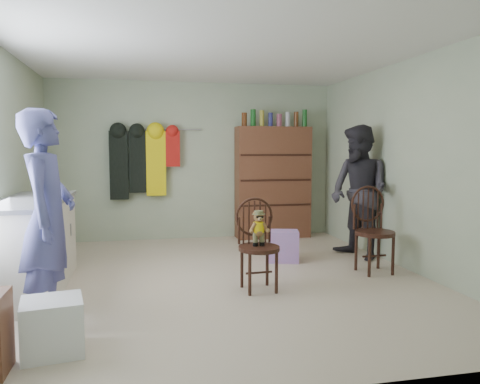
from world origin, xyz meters
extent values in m
plane|color=beige|center=(0.00, 0.00, 0.00)|extent=(5.00, 5.00, 0.00)
plane|color=#B2BE9F|center=(0.00, 2.50, 1.25)|extent=(4.50, 0.00, 4.50)
plane|color=#B2BE9F|center=(2.25, 0.00, 1.25)|extent=(0.00, 5.00, 5.00)
plane|color=white|center=(0.00, 0.00, 2.50)|extent=(5.00, 5.00, 0.00)
cube|color=silver|center=(-1.95, 0.00, 0.45)|extent=(0.60, 1.80, 0.90)
cube|color=slate|center=(-1.95, 0.00, 0.92)|extent=(0.64, 1.86, 0.04)
cylinder|color=#99999E|center=(-1.64, -0.45, 0.54)|extent=(0.02, 0.02, 0.14)
cylinder|color=#99999E|center=(-1.64, 0.45, 0.54)|extent=(0.02, 0.02, 0.14)
cube|color=white|center=(-1.50, -1.62, 0.19)|extent=(0.47, 0.45, 0.39)
cylinder|color=#371C13|center=(0.30, -0.50, 0.44)|extent=(0.44, 0.44, 0.04)
cylinder|color=#371C13|center=(0.17, -0.64, 0.21)|extent=(0.03, 0.03, 0.42)
cylinder|color=#371C13|center=(0.44, -0.63, 0.21)|extent=(0.03, 0.03, 0.42)
cylinder|color=#371C13|center=(0.15, -0.36, 0.21)|extent=(0.03, 0.03, 0.42)
cylinder|color=#371C13|center=(0.43, -0.34, 0.21)|extent=(0.03, 0.03, 0.42)
torus|color=#371C13|center=(0.29, -0.33, 0.74)|extent=(0.41, 0.05, 0.41)
cylinder|color=#371C13|center=(0.12, -0.35, 0.60)|extent=(0.03, 0.03, 0.28)
cylinder|color=#371C13|center=(0.45, -0.33, 0.60)|extent=(0.03, 0.03, 0.28)
cylinder|color=yellow|center=(0.30, -0.48, 0.65)|extent=(0.11, 0.11, 0.11)
cylinder|color=#475128|center=(0.30, -0.48, 0.54)|extent=(0.07, 0.07, 0.17)
sphere|color=#9E7042|center=(0.30, -0.48, 0.75)|extent=(0.10, 0.10, 0.10)
cylinder|color=#475128|center=(0.30, -0.48, 0.80)|extent=(0.09, 0.09, 0.03)
cube|color=black|center=(0.30, -0.53, 0.76)|extent=(0.07, 0.01, 0.02)
cylinder|color=#371C13|center=(1.79, -0.11, 0.47)|extent=(0.47, 0.47, 0.04)
cylinder|color=#371C13|center=(1.64, -0.27, 0.22)|extent=(0.04, 0.04, 0.45)
cylinder|color=#371C13|center=(1.94, -0.26, 0.22)|extent=(0.04, 0.04, 0.45)
cylinder|color=#371C13|center=(1.63, 0.04, 0.22)|extent=(0.04, 0.04, 0.45)
cylinder|color=#371C13|center=(1.93, 0.05, 0.22)|extent=(0.04, 0.04, 0.45)
torus|color=#371C13|center=(1.78, 0.07, 0.79)|extent=(0.44, 0.05, 0.44)
cylinder|color=#371C13|center=(1.60, 0.05, 0.64)|extent=(0.03, 0.03, 0.30)
cylinder|color=#371C13|center=(1.96, 0.06, 0.64)|extent=(0.03, 0.03, 0.30)
cube|color=pink|center=(0.92, 0.65, 0.20)|extent=(0.44, 0.38, 0.40)
imported|color=#515395|center=(-1.61, -1.02, 0.88)|extent=(0.48, 0.68, 1.76)
imported|color=#2D2B33|center=(1.94, 0.61, 0.88)|extent=(0.88, 1.01, 1.76)
cube|color=brown|center=(1.25, 2.30, 0.90)|extent=(1.20, 0.38, 1.80)
cube|color=#371C13|center=(1.25, 2.11, 0.55)|extent=(1.16, 0.02, 0.03)
cube|color=#371C13|center=(1.25, 2.11, 0.95)|extent=(1.16, 0.02, 0.03)
cube|color=#371C13|center=(1.25, 2.11, 1.35)|extent=(1.16, 0.02, 0.03)
cylinder|color=#592D14|center=(0.75, 2.20, 1.91)|extent=(0.08, 0.08, 0.21)
cylinder|color=#19591E|center=(0.89, 2.20, 1.93)|extent=(0.09, 0.09, 0.26)
cylinder|color=#A59933|center=(1.04, 2.20, 1.93)|extent=(0.07, 0.07, 0.25)
cylinder|color=navy|center=(1.18, 2.20, 1.91)|extent=(0.07, 0.07, 0.22)
cylinder|color=#8C3F59|center=(1.32, 2.20, 1.90)|extent=(0.08, 0.08, 0.20)
cylinder|color=#B2B2B7|center=(1.46, 2.20, 1.91)|extent=(0.08, 0.08, 0.23)
cylinder|color=#592D14|center=(1.61, 2.20, 1.92)|extent=(0.07, 0.07, 0.24)
cylinder|color=#19591E|center=(1.75, 2.20, 1.94)|extent=(0.07, 0.07, 0.28)
cylinder|color=#99999E|center=(-0.40, 2.44, 1.75)|extent=(1.00, 0.02, 0.02)
cube|color=black|center=(-1.18, 2.38, 1.19)|extent=(0.28, 0.10, 1.05)
cube|color=black|center=(-0.90, 2.38, 1.25)|extent=(0.26, 0.10, 0.95)
cube|color=yellow|center=(-0.62, 2.38, 1.22)|extent=(0.30, 0.10, 1.00)
cube|color=red|center=(-0.36, 2.38, 1.44)|extent=(0.22, 0.10, 0.55)
camera|label=1|loc=(-0.88, -5.02, 1.44)|focal=35.00mm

